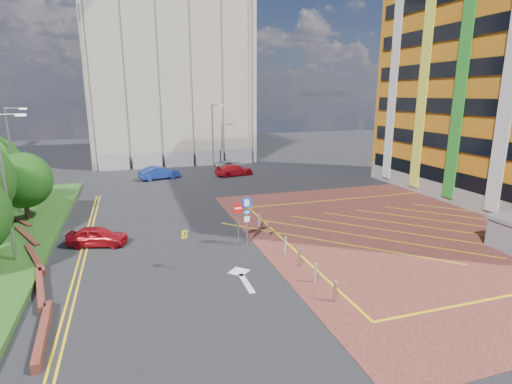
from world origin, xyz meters
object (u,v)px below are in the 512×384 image
lamp_left_far (13,157)px  tree_c (23,181)px  car_red_back (234,170)px  lamp_back (213,134)px  sign_cluster (244,215)px  car_red_left (97,236)px  lamp_left_near (6,183)px  car_silver_back (229,165)px  car_blue_back (159,173)px  warning_sign (182,245)px

lamp_left_far → tree_c: bearing=-65.3°
car_red_back → lamp_back: bearing=1.7°
sign_cluster → lamp_left_far: bearing=143.2°
lamp_left_far → car_red_left: 11.03m
lamp_left_far → car_red_back: 22.68m
lamp_left_near → car_red_back: bearing=49.1°
sign_cluster → car_red_left: size_ratio=0.88×
car_silver_back → lamp_left_far: bearing=131.1°
lamp_left_far → sign_cluster: 18.58m
lamp_left_far → car_silver_back: (20.08, 14.38, -4.11)m
lamp_left_near → sign_cluster: size_ratio=2.50×
lamp_left_far → car_silver_back: bearing=35.6°
tree_c → car_silver_back: bearing=40.5°
sign_cluster → car_silver_back: bearing=78.1°
car_blue_back → car_red_back: bearing=-108.5°
lamp_left_far → sign_cluster: bearing=-36.8°
lamp_back → car_red_back: (1.22, -5.55, -3.71)m
sign_cluster → lamp_back: bearing=82.0°
car_red_back → car_red_left: bearing=133.1°
tree_c → car_red_left: size_ratio=1.35×
warning_sign → car_silver_back: 29.39m
tree_c → car_blue_back: 16.83m
car_red_left → car_silver_back: 26.67m
car_blue_back → car_silver_back: car_blue_back is taller
lamp_left_near → sign_cluster: 13.04m
lamp_left_near → lamp_left_far: (-2.00, 10.00, 0.00)m
tree_c → lamp_left_far: 2.65m
car_red_back → car_blue_back: bearing=75.4°
lamp_left_far → sign_cluster: (14.72, -11.02, -2.71)m
lamp_left_far → warning_sign: (10.63, -13.44, -3.23)m
tree_c → car_silver_back: (19.16, 16.38, -2.64)m
car_red_back → car_silver_back: bearing=-15.9°
warning_sign → car_red_back: warning_sign is taller
car_red_left → car_red_back: size_ratio=0.81×
tree_c → car_blue_back: size_ratio=1.11×
car_blue_back → tree_c: bearing=126.7°
lamp_left_far → sign_cluster: size_ratio=2.50×
lamp_left_far → car_red_left: size_ratio=2.21×
sign_cluster → warning_sign: (-4.08, -2.42, -0.52)m
tree_c → lamp_left_far: size_ratio=0.61×
lamp_back → warning_sign: 30.61m
lamp_back → sign_cluster: 27.38m
lamp_back → car_blue_back: lamp_back is taller
car_red_left → car_silver_back: car_red_left is taller
car_blue_back → car_red_back: (8.42, -0.56, -0.07)m
tree_c → sign_cluster: 16.53m
lamp_left_near → warning_sign: bearing=-21.7°
warning_sign → car_silver_back: (9.44, 27.82, -0.88)m
sign_cluster → warning_sign: sign_cluster is taller
lamp_left_far → lamp_left_near: bearing=-78.7°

